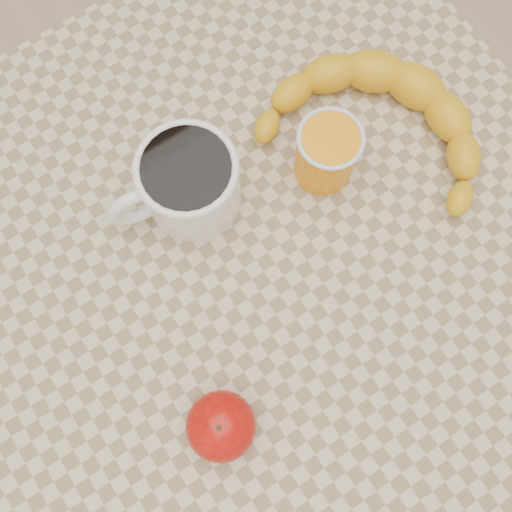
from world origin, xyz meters
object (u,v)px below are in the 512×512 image
apple (221,426)px  banana (383,127)px  table (256,275)px  coffee_mug (187,183)px  orange_juice_glass (327,153)px

apple → banana: bearing=27.6°
table → banana: (0.21, 0.05, 0.11)m
table → apple: bearing=-134.8°
apple → banana: size_ratio=0.24×
banana → coffee_mug: bearing=141.9°
table → coffee_mug: coffee_mug is taller
coffee_mug → orange_juice_glass: 0.16m
orange_juice_glass → apple: orange_juice_glass is taller
table → apple: apple is taller
coffee_mug → apple: coffee_mug is taller
orange_juice_glass → coffee_mug: bearing=160.1°
table → orange_juice_glass: orange_juice_glass is taller
apple → banana: 0.38m
table → coffee_mug: bearing=101.5°
orange_juice_glass → table: bearing=-158.8°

